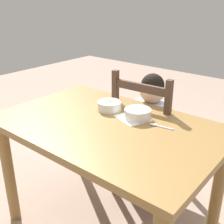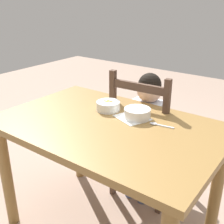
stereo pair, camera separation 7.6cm
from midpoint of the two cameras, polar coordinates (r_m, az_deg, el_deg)
The scene contains 7 objects.
dining_table at distance 1.63m, azimuth -2.18°, elevation -6.00°, with size 1.25×0.81×0.76m.
dining_chair at distance 2.05m, azimuth 5.67°, elevation -5.70°, with size 0.44×0.44×0.97m.
child_figure at distance 1.97m, azimuth 5.74°, elevation -1.45°, with size 0.32×0.31×0.94m.
bowl_of_peas at distance 1.63m, azimuth 3.77°, elevation -0.23°, with size 0.15×0.15×0.06m.
bowl_of_carrots at distance 1.74m, azimuth -2.01°, elevation 1.28°, with size 0.15×0.15×0.06m.
spoon at distance 1.56m, azimuth 7.67°, elevation -2.47°, with size 0.14×0.04×0.01m.
paper_napkin at distance 1.64m, azimuth 2.82°, elevation -1.14°, with size 0.18×0.16×0.00m, color white.
Camera 2 is at (0.87, -1.13, 1.42)m, focal length 45.64 mm.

